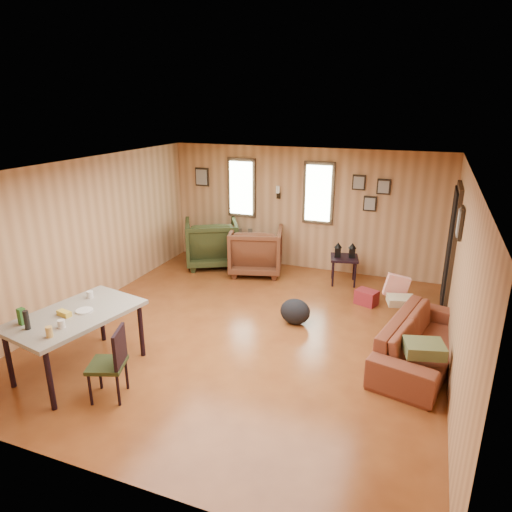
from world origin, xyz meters
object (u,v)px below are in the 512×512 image
at_px(end_table, 245,243).
at_px(dining_table, 74,319).
at_px(sofa, 424,335).
at_px(side_table, 345,256).
at_px(recliner_brown, 256,248).
at_px(recliner_green, 212,240).

xyz_separation_m(end_table, dining_table, (-0.35, -4.61, 0.32)).
distance_m(sofa, dining_table, 4.36).
bearing_deg(end_table, side_table, -12.89).
distance_m(sofa, recliner_brown, 3.92).
height_order(recliner_green, dining_table, recliner_green).
xyz_separation_m(recliner_green, dining_table, (0.21, -4.14, 0.19)).
bearing_deg(recliner_green, dining_table, 64.34).
bearing_deg(end_table, dining_table, -94.35).
height_order(recliner_brown, side_table, recliner_brown).
xyz_separation_m(recliner_green, side_table, (2.73, -0.03, 0.01)).
height_order(recliner_green, end_table, recliner_green).
xyz_separation_m(recliner_brown, recliner_green, (-1.01, 0.09, 0.02)).
height_order(sofa, recliner_green, recliner_green).
distance_m(sofa, end_table, 4.62).
xyz_separation_m(sofa, side_table, (-1.46, 2.36, 0.14)).
distance_m(end_table, dining_table, 4.63).
distance_m(recliner_green, side_table, 2.73).
bearing_deg(side_table, dining_table, -121.55).
xyz_separation_m(recliner_green, end_table, (0.56, 0.47, -0.13)).
height_order(recliner_brown, recliner_green, recliner_green).
relative_size(side_table, dining_table, 0.47).
distance_m(sofa, recliner_green, 4.82).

